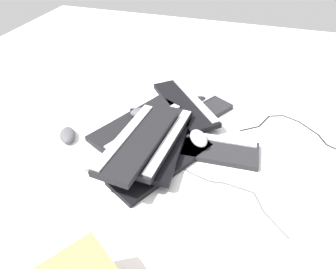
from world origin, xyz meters
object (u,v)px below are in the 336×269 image
Objects in this scene: keyboard_3 at (204,147)px; keyboard_6 at (164,143)px; keyboard_4 at (137,123)px; keyboard_0 at (190,117)px; mouse_1 at (199,138)px; mouse_0 at (68,135)px; keyboard_1 at (136,139)px; keyboard_2 at (162,163)px; keyboard_8 at (138,140)px; keyboard_5 at (185,104)px; keyboard_7 at (157,139)px; mouse_2 at (143,113)px; mouse_3 at (197,101)px.

keyboard_3 is 0.17m from keyboard_6.
keyboard_0 is at bearing -53.37° from keyboard_4.
mouse_0 is at bearing 69.91° from mouse_1.
keyboard_1 is 1.01× the size of keyboard_4.
keyboard_1 is 0.29m from keyboard_3.
keyboard_8 reaches higher than keyboard_2.
keyboard_5 is (0.29, -0.14, 0.03)m from keyboard_1.
keyboard_8 is at bearing 139.42° from keyboard_7.
keyboard_0 is at bearing -5.73° from keyboard_2.
keyboard_2 and keyboard_3 have the same top height.
keyboard_4 is (0.04, 0.31, 0.03)m from keyboard_3.
keyboard_3 is at bearing -136.73° from mouse_1.
keyboard_6 is at bearing -59.06° from mouse_2.
mouse_3 is (0.43, -0.48, 0.00)m from mouse_0.
keyboard_4 is 4.20× the size of mouse_2.
keyboard_7 is (0.06, 0.04, 0.06)m from keyboard_2.
mouse_1 is 0.28m from mouse_2.
mouse_0 is at bearing 121.93° from keyboard_0.
keyboard_6 is at bearing 178.22° from keyboard_5.
keyboard_2 is 1.03× the size of keyboard_6.
mouse_2 is (0.10, 0.00, 0.07)m from keyboard_1.
keyboard_2 is at bearing -69.98° from mouse_2.
keyboard_8 is (-0.18, -0.08, 0.06)m from keyboard_4.
keyboard_7 is 4.10× the size of mouse_3.
keyboard_1 is 1.03× the size of keyboard_7.
mouse_1 is (-0.24, -0.12, 0.01)m from keyboard_5.
keyboard_7 reaches higher than keyboard_6.
mouse_1 is (0.01, 0.03, 0.04)m from keyboard_3.
mouse_2 reaches higher than keyboard_7.
mouse_3 is (0.14, -0.00, 0.01)m from keyboard_0.
mouse_0 reaches higher than keyboard_3.
mouse_2 reaches higher than keyboard_4.
keyboard_1 is 0.30m from mouse_0.
keyboard_5 is 3.92× the size of mouse_0.
keyboard_4 is 1.07× the size of keyboard_5.
keyboard_4 is 1.02× the size of keyboard_8.
keyboard_7 is 0.18m from mouse_2.
mouse_2 is at bearing 76.89° from keyboard_3.
mouse_1 reaches higher than mouse_3.
keyboard_0 is 0.25m from keyboard_6.
mouse_2 is at bearing 47.71° from keyboard_6.
mouse_1 reaches higher than keyboard_5.
keyboard_3 is 0.31m from mouse_2.
keyboard_6 is 0.15m from mouse_1.
keyboard_4 reaches higher than mouse_3.
keyboard_5 is at bearing -5.33° from keyboard_7.
keyboard_1 is 0.27m from mouse_1.
mouse_0 is (-0.30, 0.47, 0.01)m from keyboard_0.
mouse_2 is (0.21, 0.06, -0.02)m from keyboard_8.
keyboard_5 is at bearing 94.30° from mouse_0.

